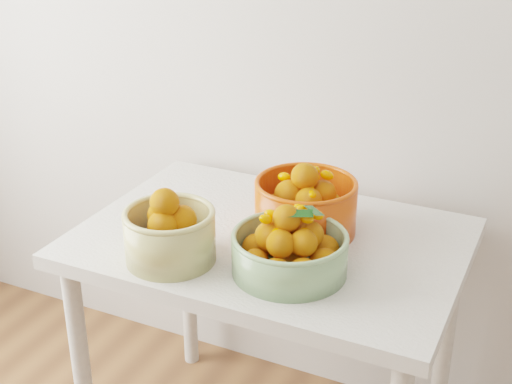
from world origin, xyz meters
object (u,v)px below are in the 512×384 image
bowl_orange (305,205)px  bowl_green (290,250)px  bowl_cream (170,233)px  table (270,267)px

bowl_orange → bowl_green: bearing=-77.5°
bowl_cream → bowl_green: (0.29, 0.07, -0.01)m
table → bowl_orange: bearing=43.4°
table → bowl_orange: size_ratio=2.78×
table → bowl_green: 0.25m
table → bowl_green: bowl_green is taller
bowl_cream → bowl_orange: (0.24, 0.28, 0.00)m
bowl_cream → bowl_green: bearing=13.5°
bowl_green → bowl_orange: bearing=102.5°
bowl_green → table: bearing=128.3°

